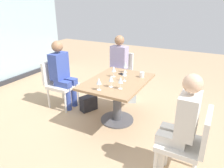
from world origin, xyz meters
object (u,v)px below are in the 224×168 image
Objects in this scene: chair_far_right at (120,71)px; wine_glass_3 at (99,81)px; person_near_window at (62,72)px; person_front_left at (181,122)px; wine_glass_0 at (114,69)px; wine_glass_4 at (111,79)px; handbag_1 at (89,103)px; dining_table_main at (117,91)px; wine_glass_5 at (125,73)px; chair_near_window at (58,81)px; cell_phone_on_table at (122,74)px; person_far_right at (118,63)px; wine_glass_1 at (125,65)px; wine_glass_2 at (121,80)px; chair_front_left at (189,141)px; handbag_0 at (132,94)px; coffee_cup at (142,75)px.

wine_glass_3 reaches higher than chair_far_right.
person_near_window and person_front_left have the same top height.
wine_glass_4 is (-0.41, -0.17, 0.00)m from wine_glass_0.
person_near_window reaches higher than handbag_1.
dining_table_main is 1.37m from person_front_left.
wine_glass_5 is (-0.10, -0.24, 0.00)m from wine_glass_0.
wine_glass_3 is (-0.59, -0.07, 0.00)m from wine_glass_0.
chair_near_window reaches higher than dining_table_main.
person_far_right is at bearing 54.03° from cell_phone_on_table.
wine_glass_1 and wine_glass_2 have the same top height.
wine_glass_4 is at bearing -95.55° from handbag_1.
chair_far_right reaches higher than cell_phone_on_table.
person_far_right is 0.73m from wine_glass_1.
wine_glass_5 reaches higher than chair_front_left.
dining_table_main is 6.46× the size of wine_glass_2.
wine_glass_1 is (1.17, 1.20, 0.16)m from person_front_left.
chair_front_left is at bearing -120.69° from dining_table_main.
handbag_0 is (0.54, 0.04, -0.59)m from cell_phone_on_table.
chair_near_window is 1.18m from wine_glass_0.
wine_glass_2 is at bearing -160.74° from wine_glass_1.
wine_glass_5 reaches higher than chair_near_window.
cell_phone_on_table reaches higher than handbag_1.
chair_near_window is 6.04× the size of cell_phone_on_table.
chair_front_left is at bearing -167.80° from handbag_0.
person_far_right is at bearing 26.22° from dining_table_main.
wine_glass_2 is at bearing 64.29° from person_front_left.
dining_table_main is 0.47m from wine_glass_2.
person_near_window is 1.00× the size of person_front_left.
wine_glass_1 is 0.62× the size of handbag_1.
wine_glass_0 reaches higher than coffee_cup.
wine_glass_2 is at bearing -146.42° from dining_table_main.
person_far_right is 4.20× the size of handbag_1.
chair_far_right is at bearing -30.23° from person_near_window.
person_far_right reaches higher than wine_glass_5.
handbag_0 is at bearing 37.94° from person_front_left.
cell_phone_on_table is (-0.71, -0.44, 0.03)m from person_far_right.
wine_glass_3 is 1.49m from handbag_0.
dining_table_main is 1.37× the size of chair_near_window.
wine_glass_1 reaches higher than chair_far_right.
wine_glass_5 is (0.77, 1.03, 0.16)m from person_front_left.
person_front_left is 6.81× the size of wine_glass_5.
dining_table_main is at bearing -90.00° from person_near_window.
chair_far_right is at bearing 20.77° from wine_glass_4.
chair_far_right is 0.69× the size of person_near_window.
wine_glass_3 is (-0.47, 0.06, 0.32)m from dining_table_main.
chair_near_window is 0.71m from handbag_1.
wine_glass_4 is at bearing 157.46° from coffee_cup.
wine_glass_2 is 0.63m from cell_phone_on_table.
wine_glass_2 is (-0.28, -1.32, 0.16)m from person_near_window.
coffee_cup is at bearing -130.97° from person_far_right.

